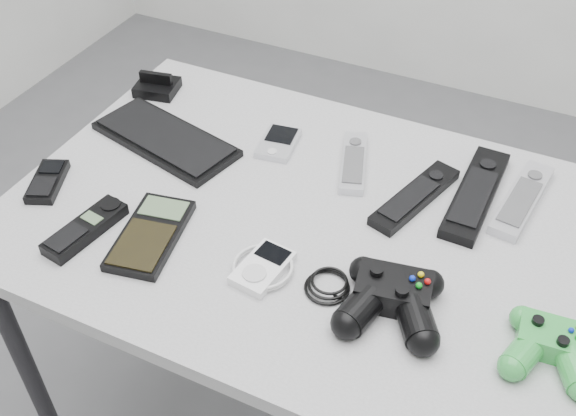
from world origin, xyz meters
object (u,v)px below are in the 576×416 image
at_px(remote_black_b, 476,193).
at_px(calculator, 150,234).
at_px(remote_silver_b, 522,199).
at_px(controller_black, 392,297).
at_px(remote_black_a, 415,196).
at_px(cordless_handset, 85,228).
at_px(controller_green, 551,345).
at_px(mp3_player, 263,267).
at_px(pda_keyboard, 165,138).
at_px(remote_silver_a, 354,162).
at_px(pda, 278,143).
at_px(desk, 323,248).
at_px(mobile_phone, 47,181).

relative_size(remote_black_b, calculator, 1.40).
xyz_separation_m(remote_silver_b, controller_black, (-0.13, -0.32, 0.02)).
xyz_separation_m(remote_black_a, cordless_handset, (-0.46, -0.31, 0.00)).
distance_m(remote_black_a, controller_black, 0.25).
distance_m(remote_black_a, remote_silver_b, 0.18).
bearing_deg(controller_green, remote_silver_b, 102.78).
height_order(remote_black_b, mp3_player, remote_black_b).
bearing_deg(pda_keyboard, controller_black, -7.68).
bearing_deg(controller_green, calculator, 179.43).
distance_m(mp3_player, controller_green, 0.43).
relative_size(pda_keyboard, remote_silver_a, 1.69).
xyz_separation_m(pda_keyboard, calculator, (0.12, -0.23, 0.00)).
bearing_deg(remote_silver_b, controller_green, -65.52).
bearing_deg(pda, controller_green, -34.57).
relative_size(desk, mp3_player, 10.48).
height_order(pda, remote_silver_a, remote_silver_a).
bearing_deg(remote_black_a, remote_silver_a, 178.06).
height_order(remote_black_a, mp3_player, remote_black_a).
xyz_separation_m(controller_black, controller_green, (0.22, 0.02, -0.00)).
height_order(pda, controller_black, controller_black).
distance_m(pda_keyboard, calculator, 0.26).
height_order(pda_keyboard, remote_black_b, remote_black_b).
xyz_separation_m(remote_silver_b, mp3_player, (-0.33, -0.33, -0.00)).
distance_m(remote_black_b, cordless_handset, 0.66).
relative_size(remote_silver_a, controller_green, 1.25).
xyz_separation_m(desk, remote_black_b, (0.21, 0.17, 0.07)).
bearing_deg(pda_keyboard, mp3_player, -20.62).
distance_m(pda_keyboard, mp3_player, 0.39).
xyz_separation_m(remote_silver_a, calculator, (-0.23, -0.32, -0.00)).
distance_m(pda_keyboard, controller_green, 0.77).
bearing_deg(remote_silver_a, controller_black, -77.65).
bearing_deg(calculator, mobile_phone, 161.20).
xyz_separation_m(desk, controller_green, (0.38, -0.11, 0.08)).
relative_size(remote_silver_a, mp3_player, 1.67).
height_order(pda_keyboard, controller_black, controller_black).
bearing_deg(desk, mobile_phone, -165.76).
height_order(desk, calculator, calculator).
distance_m(mobile_phone, calculator, 0.24).
distance_m(pda, controller_black, 0.43).
bearing_deg(remote_black_a, pda, -170.99).
relative_size(pda, controller_black, 0.38).
bearing_deg(remote_black_b, pda_keyboard, -169.53).
relative_size(cordless_handset, calculator, 0.84).
bearing_deg(cordless_handset, remote_silver_a, 56.17).
distance_m(remote_silver_a, cordless_handset, 0.49).
distance_m(remote_black_b, remote_silver_b, 0.08).
height_order(pda, remote_black_b, remote_black_b).
relative_size(remote_black_a, controller_green, 1.53).
relative_size(pda_keyboard, cordless_handset, 1.92).
bearing_deg(remote_black_b, remote_silver_b, 16.85).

